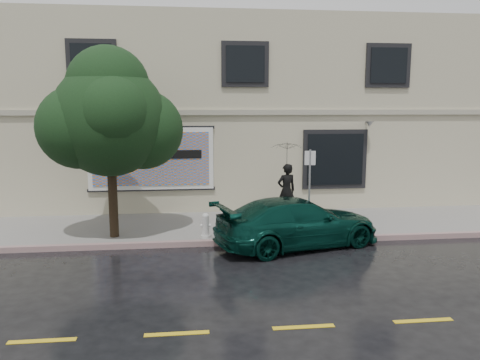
{
  "coord_description": "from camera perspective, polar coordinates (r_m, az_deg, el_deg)",
  "views": [
    {
      "loc": [
        -1.96,
        -10.99,
        3.84
      ],
      "look_at": [
        -0.48,
        2.2,
        1.71
      ],
      "focal_mm": 35.0,
      "sensor_mm": 36.0,
      "label": 1
    }
  ],
  "objects": [
    {
      "name": "car",
      "position": [
        12.94,
        7.03,
        -5.15
      ],
      "size": [
        4.98,
        3.23,
        1.34
      ],
      "primitive_type": "imported",
      "rotation": [
        0.0,
        0.0,
        1.85
      ],
      "color": "#08332A",
      "rests_on": "ground"
    },
    {
      "name": "road_marking",
      "position": [
        8.64,
        7.76,
        -17.32
      ],
      "size": [
        19.0,
        0.12,
        0.01
      ],
      "primitive_type": "cube",
      "color": "gold",
      "rests_on": "ground"
    },
    {
      "name": "fire_hydrant",
      "position": [
        13.23,
        -4.22,
        -5.57
      ],
      "size": [
        0.29,
        0.27,
        0.71
      ],
      "rotation": [
        0.0,
        0.0,
        0.39
      ],
      "color": "beige",
      "rests_on": "sidewalk"
    },
    {
      "name": "sidewalk",
      "position": [
        14.86,
        1.4,
        -5.57
      ],
      "size": [
        20.0,
        3.5,
        0.15
      ],
      "primitive_type": "cube",
      "color": "gray",
      "rests_on": "ground"
    },
    {
      "name": "curb",
      "position": [
        13.19,
        2.44,
        -7.48
      ],
      "size": [
        20.0,
        0.18,
        0.16
      ],
      "primitive_type": "cube",
      "color": "gray",
      "rests_on": "ground"
    },
    {
      "name": "billboard",
      "position": [
        16.06,
        -10.79,
        2.56
      ],
      "size": [
        4.3,
        0.16,
        2.2
      ],
      "color": "white",
      "rests_on": "ground"
    },
    {
      "name": "building",
      "position": [
        20.08,
        -0.79,
        8.13
      ],
      "size": [
        20.0,
        8.12,
        7.0
      ],
      "color": "#BAB296",
      "rests_on": "ground"
    },
    {
      "name": "umbrella",
      "position": [
        15.32,
        5.76,
        3.5
      ],
      "size": [
        1.34,
        1.34,
        0.82
      ],
      "primitive_type": "imported",
      "rotation": [
        0.0,
        0.0,
        -0.25
      ],
      "color": "black",
      "rests_on": "pedestrian"
    },
    {
      "name": "ground",
      "position": [
        11.8,
        3.57,
        -9.89
      ],
      "size": [
        90.0,
        90.0,
        0.0
      ],
      "primitive_type": "plane",
      "color": "black",
      "rests_on": "ground"
    },
    {
      "name": "pedestrian",
      "position": [
        15.5,
        5.68,
        -1.31
      ],
      "size": [
        0.75,
        0.59,
        1.8
      ],
      "primitive_type": "imported",
      "rotation": [
        0.0,
        0.0,
        3.42
      ],
      "color": "black",
      "rests_on": "sidewalk"
    },
    {
      "name": "street_tree",
      "position": [
        13.36,
        -15.62,
        7.05
      ],
      "size": [
        3.11,
        3.11,
        4.85
      ],
      "color": "#2D2214",
      "rests_on": "sidewalk"
    },
    {
      "name": "sign_pole",
      "position": [
        13.32,
        8.47,
        -0.49
      ],
      "size": [
        0.3,
        0.06,
        2.47
      ],
      "rotation": [
        0.0,
        0.0,
        -0.15
      ],
      "color": "gray",
      "rests_on": "sidewalk"
    }
  ]
}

